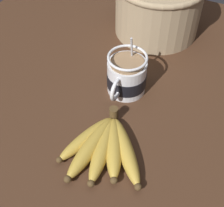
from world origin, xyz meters
TOP-DOWN VIEW (x-y plane):
  - table at (0.00, 0.00)cm, footprint 108.00×108.00cm
  - coffee_mug at (-2.71, 1.51)cm, footprint 13.25×9.53cm
  - banana_bunch at (15.88, 5.06)cm, footprint 19.79×19.04cm
  - woven_basket at (-29.76, -0.96)cm, footprint 25.49×25.49cm

SIDE VIEW (x-z plane):
  - table at x=0.00cm, z-range 0.00..2.53cm
  - banana_bunch at x=15.88cm, z-range 2.16..6.17cm
  - coffee_mug at x=-2.71cm, z-range -0.23..14.05cm
  - woven_basket at x=-29.76cm, z-range 2.93..18.54cm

